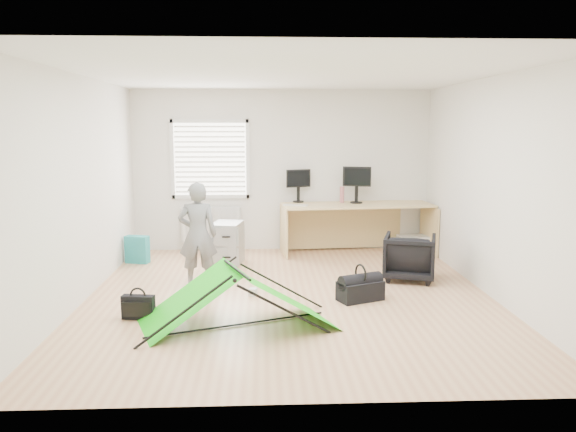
{
  "coord_description": "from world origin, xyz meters",
  "views": [
    {
      "loc": [
        -0.32,
        -6.74,
        2.1
      ],
      "look_at": [
        0.0,
        0.4,
        0.95
      ],
      "focal_mm": 35.0,
      "sensor_mm": 36.0,
      "label": 1
    }
  ],
  "objects_px": {
    "monitor_right": "(356,190)",
    "monitor_left": "(298,190)",
    "office_chair": "(410,257)",
    "laptop_bag": "(138,307)",
    "duffel_bag": "(360,291)",
    "desk": "(357,229)",
    "person": "(198,235)",
    "kite": "(237,298)",
    "thermos": "(342,195)",
    "storage_crate": "(413,244)",
    "filing_cabinet": "(228,243)"
  },
  "relations": [
    {
      "from": "office_chair",
      "to": "storage_crate",
      "type": "distance_m",
      "value": 1.76
    },
    {
      "from": "person",
      "to": "kite",
      "type": "distance_m",
      "value": 1.69
    },
    {
      "from": "filing_cabinet",
      "to": "monitor_right",
      "type": "distance_m",
      "value": 2.32
    },
    {
      "from": "desk",
      "to": "office_chair",
      "type": "xyz_separation_m",
      "value": [
        0.46,
        -1.6,
        -0.1
      ]
    },
    {
      "from": "filing_cabinet",
      "to": "thermos",
      "type": "xyz_separation_m",
      "value": [
        1.87,
        0.75,
        0.65
      ]
    },
    {
      "from": "person",
      "to": "storage_crate",
      "type": "relative_size",
      "value": 2.76
    },
    {
      "from": "desk",
      "to": "laptop_bag",
      "type": "relative_size",
      "value": 6.89
    },
    {
      "from": "thermos",
      "to": "office_chair",
      "type": "relative_size",
      "value": 0.39
    },
    {
      "from": "storage_crate",
      "to": "duffel_bag",
      "type": "bearing_deg",
      "value": -117.54
    },
    {
      "from": "desk",
      "to": "filing_cabinet",
      "type": "bearing_deg",
      "value": -170.44
    },
    {
      "from": "person",
      "to": "duffel_bag",
      "type": "bearing_deg",
      "value": 159.07
    },
    {
      "from": "monitor_right",
      "to": "duffel_bag",
      "type": "xyz_separation_m",
      "value": [
        -0.37,
        -2.62,
        -0.94
      ]
    },
    {
      "from": "thermos",
      "to": "storage_crate",
      "type": "xyz_separation_m",
      "value": [
        1.2,
        -0.11,
        -0.83
      ]
    },
    {
      "from": "duffel_bag",
      "to": "laptop_bag",
      "type": "bearing_deg",
      "value": 169.28
    },
    {
      "from": "filing_cabinet",
      "to": "laptop_bag",
      "type": "height_order",
      "value": "filing_cabinet"
    },
    {
      "from": "thermos",
      "to": "kite",
      "type": "height_order",
      "value": "thermos"
    },
    {
      "from": "monitor_left",
      "to": "monitor_right",
      "type": "height_order",
      "value": "monitor_right"
    },
    {
      "from": "monitor_left",
      "to": "filing_cabinet",
      "type": "bearing_deg",
      "value": -164.38
    },
    {
      "from": "office_chair",
      "to": "person",
      "type": "height_order",
      "value": "person"
    },
    {
      "from": "desk",
      "to": "duffel_bag",
      "type": "xyz_separation_m",
      "value": [
        -0.37,
        -2.51,
        -0.3
      ]
    },
    {
      "from": "filing_cabinet",
      "to": "kite",
      "type": "height_order",
      "value": "filing_cabinet"
    },
    {
      "from": "desk",
      "to": "office_chair",
      "type": "bearing_deg",
      "value": -79.31
    },
    {
      "from": "monitor_left",
      "to": "person",
      "type": "distance_m",
      "value": 2.54
    },
    {
      "from": "desk",
      "to": "laptop_bag",
      "type": "xyz_separation_m",
      "value": [
        -2.92,
        -3.07,
        -0.28
      ]
    },
    {
      "from": "filing_cabinet",
      "to": "thermos",
      "type": "height_order",
      "value": "thermos"
    },
    {
      "from": "storage_crate",
      "to": "kite",
      "type": "bearing_deg",
      "value": -129.41
    },
    {
      "from": "monitor_right",
      "to": "thermos",
      "type": "relative_size",
      "value": 1.73
    },
    {
      "from": "office_chair",
      "to": "storage_crate",
      "type": "xyz_separation_m",
      "value": [
        0.51,
        1.67,
        -0.17
      ]
    },
    {
      "from": "desk",
      "to": "filing_cabinet",
      "type": "height_order",
      "value": "desk"
    },
    {
      "from": "office_chair",
      "to": "monitor_left",
      "type": "bearing_deg",
      "value": -35.26
    },
    {
      "from": "office_chair",
      "to": "laptop_bag",
      "type": "bearing_deg",
      "value": 40.79
    },
    {
      "from": "thermos",
      "to": "laptop_bag",
      "type": "relative_size",
      "value": 0.75
    },
    {
      "from": "desk",
      "to": "filing_cabinet",
      "type": "distance_m",
      "value": 2.17
    },
    {
      "from": "thermos",
      "to": "office_chair",
      "type": "height_order",
      "value": "thermos"
    },
    {
      "from": "monitor_right",
      "to": "monitor_left",
      "type": "bearing_deg",
      "value": -171.61
    },
    {
      "from": "monitor_right",
      "to": "person",
      "type": "height_order",
      "value": "person"
    },
    {
      "from": "thermos",
      "to": "duffel_bag",
      "type": "relative_size",
      "value": 0.5
    },
    {
      "from": "office_chair",
      "to": "duffel_bag",
      "type": "height_order",
      "value": "office_chair"
    },
    {
      "from": "filing_cabinet",
      "to": "office_chair",
      "type": "height_order",
      "value": "filing_cabinet"
    },
    {
      "from": "desk",
      "to": "kite",
      "type": "height_order",
      "value": "desk"
    },
    {
      "from": "kite",
      "to": "storage_crate",
      "type": "xyz_separation_m",
      "value": [
        2.8,
        3.41,
        -0.17
      ]
    },
    {
      "from": "desk",
      "to": "kite",
      "type": "xyz_separation_m",
      "value": [
        -1.83,
        -3.34,
        -0.11
      ]
    },
    {
      "from": "desk",
      "to": "monitor_left",
      "type": "distance_m",
      "value": 1.17
    },
    {
      "from": "person",
      "to": "storage_crate",
      "type": "height_order",
      "value": "person"
    },
    {
      "from": "storage_crate",
      "to": "laptop_bag",
      "type": "xyz_separation_m",
      "value": [
        -3.9,
        -3.14,
        -0.01
      ]
    },
    {
      "from": "monitor_right",
      "to": "desk",
      "type": "bearing_deg",
      "value": -71.6
    },
    {
      "from": "person",
      "to": "office_chair",
      "type": "bearing_deg",
      "value": -177.66
    },
    {
      "from": "duffel_bag",
      "to": "office_chair",
      "type": "bearing_deg",
      "value": 24.39
    },
    {
      "from": "monitor_right",
      "to": "duffel_bag",
      "type": "height_order",
      "value": "monitor_right"
    },
    {
      "from": "monitor_left",
      "to": "laptop_bag",
      "type": "bearing_deg",
      "value": -140.85
    }
  ]
}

